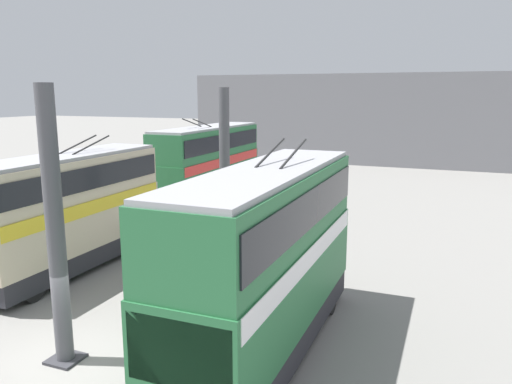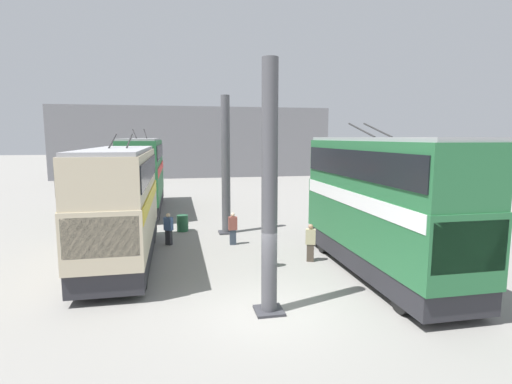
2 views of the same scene
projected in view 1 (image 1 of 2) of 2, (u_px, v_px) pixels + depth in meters
The scene contains 12 objects.
ground_plane at pixel (65, 361), 13.77m from camera, with size 240.00×240.00×0.00m, color gray.
depot_back_wall at pixel (356, 120), 50.53m from camera, with size 0.50×36.00×9.23m.
support_column_near at pixel (56, 234), 13.10m from camera, with size 0.86×0.86×7.53m.
support_column_far at pixel (225, 175), 22.52m from camera, with size 0.86×0.86×7.53m.
bus_left_near at pixel (267, 251), 13.69m from camera, with size 9.59×2.54×5.92m.
bus_right_near at pixel (69, 205), 20.50m from camera, with size 9.27×2.54×5.46m.
bus_right_mid at pixel (208, 162), 31.80m from camera, with size 10.66×2.54×5.83m.
person_aisle_foreground at pixel (171, 284), 17.08m from camera, with size 0.41×0.48×1.61m.
person_by_right_row at pixel (145, 238), 22.50m from camera, with size 0.44×0.48×1.60m.
person_aisle_midway at pixel (200, 250), 20.80m from camera, with size 0.25×0.43×1.62m.
person_by_left_row at pixel (229, 288), 16.72m from camera, with size 0.38×0.48×1.63m.
oil_drum at pixel (190, 232), 24.87m from camera, with size 0.67×0.67×0.91m.
Camera 1 is at (-9.71, -9.61, 7.27)m, focal length 35.00 mm.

